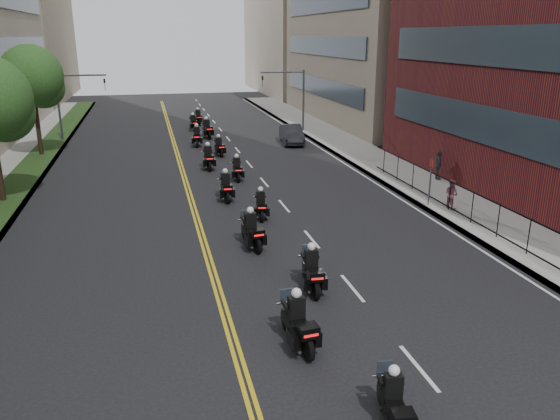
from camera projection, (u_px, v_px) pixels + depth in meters
The scene contains 22 objects.
sidewalk_right at pixel (398, 173), 35.13m from camera, with size 4.00×90.00×0.15m, color gray.
grass_strip at pixel (8, 195), 29.91m from camera, with size 2.00×90.00×0.04m, color #1D3413.
building_right_far at pixel (309, 4), 82.34m from camera, with size 15.00×28.00×26.00m, color #9F9380.
iron_fence at pixel (513, 228), 22.62m from camera, with size 0.05×28.00×1.50m.
traffic_signal_right at pixel (293, 91), 49.20m from camera, with size 4.09×0.20×5.60m.
traffic_signal_left at pixel (70, 97), 44.93m from camera, with size 4.09×0.20×5.60m.
motorcycle_1 at pixel (394, 405), 12.26m from camera, with size 0.64×2.10×1.56m.
motorcycle_2 at pixel (298, 324), 15.50m from camera, with size 0.67×2.39×1.76m.
motorcycle_3 at pixel (312, 272), 18.97m from camera, with size 0.64×2.33×1.72m.
motorcycle_4 at pixel (252, 232), 22.81m from camera, with size 0.71×2.36×1.75m.
motorcycle_5 at pixel (261, 206), 26.56m from camera, with size 0.63×2.09×1.54m.
motorcycle_6 at pixel (226, 188), 29.44m from camera, with size 0.54×2.33×1.72m.
motorcycle_7 at pixel (237, 170), 33.55m from camera, with size 0.54×2.18×1.61m.
motorcycle_8 at pixel (208, 158), 36.27m from camera, with size 0.56×2.44×1.80m.
motorcycle_9 at pixel (219, 147), 40.32m from camera, with size 0.58×2.14×1.58m.
motorcycle_10 at pixel (197, 137), 43.82m from camera, with size 0.67×2.44×1.80m.
motorcycle_11 at pixel (207, 130), 47.18m from camera, with size 0.70×2.53×1.87m.
motorcycle_12 at pixel (193, 123), 50.99m from camera, with size 0.57×2.24×1.66m.
motorcycle_13 at pixel (198, 118), 54.36m from camera, with size 0.57×2.29×1.69m.
parked_sedan at pixel (292, 134), 44.85m from camera, with size 1.60×4.59×1.51m, color black.
pedestrian_b at pixel (451, 194), 27.47m from camera, with size 0.73×0.57×1.50m, color #985360.
pedestrian_c at pixel (438, 165), 33.02m from camera, with size 1.03×0.43×1.75m, color #3F4147.
Camera 1 is at (-3.41, -6.44, 8.54)m, focal length 35.00 mm.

